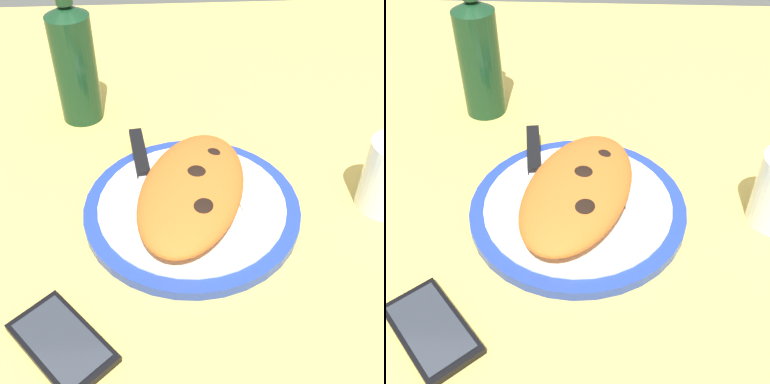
% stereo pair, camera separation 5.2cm
% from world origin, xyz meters
% --- Properties ---
extents(ground_plane, '(1.50, 1.50, 0.03)m').
position_xyz_m(ground_plane, '(0.00, 0.00, -0.01)').
color(ground_plane, '#DBB756').
extents(plate, '(0.30, 0.30, 0.02)m').
position_xyz_m(plate, '(0.00, 0.00, 0.01)').
color(plate, '#233D99').
rests_on(plate, ground_plane).
extents(calzone, '(0.27, 0.20, 0.05)m').
position_xyz_m(calzone, '(0.00, 0.00, 0.04)').
color(calzone, '#C16023').
rests_on(calzone, plate).
extents(fork, '(0.17, 0.05, 0.00)m').
position_xyz_m(fork, '(0.03, -0.06, 0.02)').
color(fork, silver).
rests_on(fork, plate).
extents(knife, '(0.24, 0.05, 0.01)m').
position_xyz_m(knife, '(0.08, 0.07, 0.02)').
color(knife, silver).
rests_on(knife, plate).
extents(smartphone, '(0.13, 0.13, 0.01)m').
position_xyz_m(smartphone, '(-0.20, 0.15, 0.01)').
color(smartphone, black).
rests_on(smartphone, ground_plane).
extents(wine_bottle, '(0.07, 0.07, 0.25)m').
position_xyz_m(wine_bottle, '(0.25, 0.17, 0.10)').
color(wine_bottle, '#14381E').
rests_on(wine_bottle, ground_plane).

